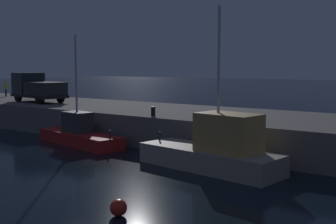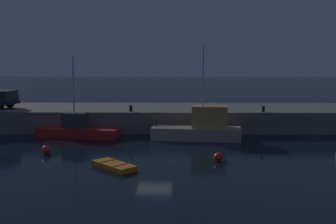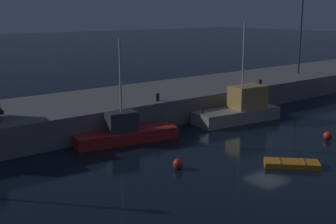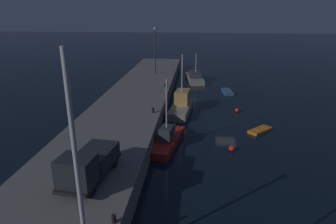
# 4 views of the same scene
# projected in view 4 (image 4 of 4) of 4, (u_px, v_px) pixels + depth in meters

# --- Properties ---
(ground_plane) EXTENTS (320.00, 320.00, 0.00)m
(ground_plane) POSITION_uv_depth(u_px,v_px,m) (227.00, 123.00, 36.67)
(ground_plane) COLOR black
(pier_quay) EXTENTS (75.77, 9.09, 2.03)m
(pier_quay) POSITION_uv_depth(u_px,v_px,m) (128.00, 112.00, 37.47)
(pier_quay) COLOR slate
(pier_quay) RESTS_ON ground
(fishing_trawler_red) EXTENTS (8.84, 3.91, 5.63)m
(fishing_trawler_red) POSITION_uv_depth(u_px,v_px,m) (195.00, 77.00, 58.43)
(fishing_trawler_red) COLOR gray
(fishing_trawler_red) RESTS_ON ground
(fishing_boat_blue) EXTENTS (7.78, 3.36, 8.00)m
(fishing_boat_blue) POSITION_uv_depth(u_px,v_px,m) (181.00, 105.00, 40.34)
(fishing_boat_blue) COLOR gray
(fishing_boat_blue) RESTS_ON ground
(fishing_boat_orange) EXTENTS (7.58, 3.24, 7.19)m
(fishing_boat_orange) POSITION_uv_depth(u_px,v_px,m) (167.00, 140.00, 30.36)
(fishing_boat_orange) COLOR red
(fishing_boat_orange) RESTS_ON ground
(dinghy_orange_near) EXTENTS (3.76, 1.89, 0.54)m
(dinghy_orange_near) POSITION_uv_depth(u_px,v_px,m) (227.00, 92.00, 49.94)
(dinghy_orange_near) COLOR #2D6099
(dinghy_orange_near) RESTS_ON ground
(dinghy_red_small) EXTENTS (3.09, 3.14, 0.36)m
(dinghy_red_small) POSITION_uv_depth(u_px,v_px,m) (260.00, 130.00, 34.10)
(dinghy_red_small) COLOR orange
(dinghy_red_small) RESTS_ON ground
(mooring_buoy_near) EXTENTS (0.60, 0.60, 0.60)m
(mooring_buoy_near) POSITION_uv_depth(u_px,v_px,m) (237.00, 110.00, 40.51)
(mooring_buoy_near) COLOR red
(mooring_buoy_near) RESTS_ON ground
(mooring_buoy_mid) EXTENTS (0.62, 0.62, 0.62)m
(mooring_buoy_mid) POSITION_uv_depth(u_px,v_px,m) (232.00, 148.00, 29.24)
(mooring_buoy_mid) COLOR red
(mooring_buoy_mid) RESTS_ON ground
(lamp_post_east) EXTENTS (0.44, 0.44, 8.48)m
(lamp_post_east) POSITION_uv_depth(u_px,v_px,m) (155.00, 47.00, 54.04)
(lamp_post_east) COLOR #38383D
(lamp_post_east) RESTS_ON pier_quay
(utility_truck) EXTENTS (6.12, 2.99, 2.56)m
(utility_truck) POSITION_uv_depth(u_px,v_px,m) (88.00, 164.00, 20.25)
(utility_truck) COLOR black
(utility_truck) RESTS_ON pier_quay
(bollard_west) EXTENTS (0.28, 0.28, 0.48)m
(bollard_west) POSITION_uv_depth(u_px,v_px,m) (114.00, 219.00, 16.45)
(bollard_west) COLOR black
(bollard_west) RESTS_ON pier_quay
(bollard_central) EXTENTS (0.28, 0.28, 0.53)m
(bollard_central) POSITION_uv_depth(u_px,v_px,m) (165.00, 85.00, 45.75)
(bollard_central) COLOR black
(bollard_central) RESTS_ON pier_quay
(bollard_east) EXTENTS (0.28, 0.28, 0.58)m
(bollard_east) POSITION_uv_depth(u_px,v_px,m) (153.00, 110.00, 34.26)
(bollard_east) COLOR black
(bollard_east) RESTS_ON pier_quay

